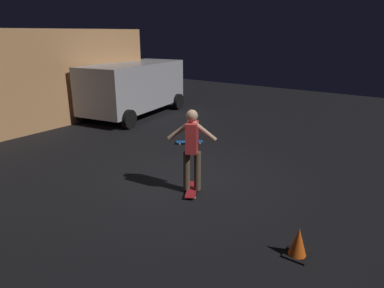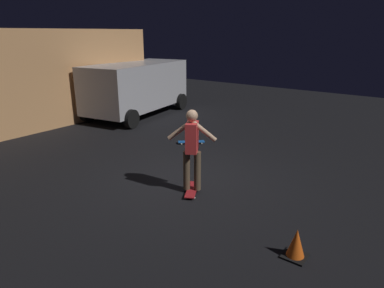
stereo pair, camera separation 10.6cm
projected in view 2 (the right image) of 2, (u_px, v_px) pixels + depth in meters
name	position (u px, v px, depth m)	size (l,w,h in m)	color
ground_plane	(183.00, 181.00, 7.61)	(28.00, 28.00, 0.00)	black
parked_van	(137.00, 86.00, 13.36)	(4.85, 2.87, 2.03)	#B2B2B7
skateboard_ridden	(192.00, 190.00, 7.07)	(0.78, 0.55, 0.07)	#AD1E23
skateboard_spare	(191.00, 142.00, 10.16)	(0.66, 0.72, 0.07)	#1959B2
skater	(192.00, 145.00, 6.77)	(0.56, 0.90, 1.67)	brown
traffic_cone	(296.00, 245.00, 4.98)	(0.34, 0.34, 0.46)	black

